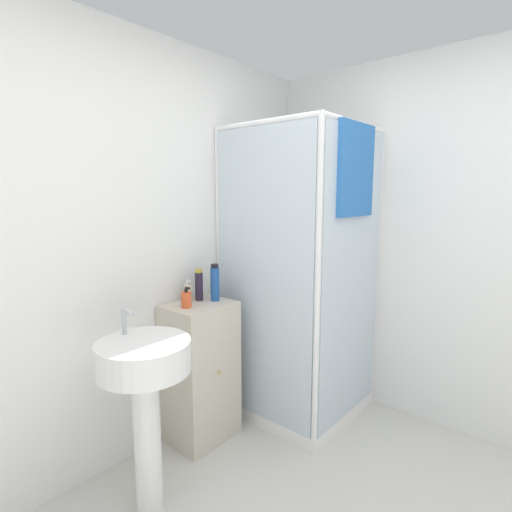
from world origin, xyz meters
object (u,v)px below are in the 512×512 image
Objects in this scene: sink at (145,383)px; shampoo_bottle_blue at (215,283)px; soap_dispenser at (186,299)px; shampoo_bottle_tall_black at (199,285)px; lotion_bottle_white at (188,293)px.

sink is 0.82m from shampoo_bottle_blue.
sink is 0.61m from soap_dispenser.
shampoo_bottle_blue is at bearing 18.73° from sink.
soap_dispenser is at bearing 28.08° from sink.
soap_dispenser is 0.62× the size of shampoo_bottle_tall_black.
shampoo_bottle_tall_black is 1.45× the size of lotion_bottle_white.
lotion_bottle_white is (0.10, 0.10, 0.01)m from soap_dispenser.
shampoo_bottle_blue reaches higher than sink.
sink is 4.95× the size of shampoo_bottle_tall_black.
sink is at bearing -153.25° from shampoo_bottle_tall_black.
soap_dispenser is at bearing -157.34° from shampoo_bottle_tall_black.
sink is 4.27× the size of shampoo_bottle_blue.
lotion_bottle_white is at bearing 31.75° from sink.
shampoo_bottle_tall_black is 0.11m from shampoo_bottle_blue.
shampoo_bottle_blue reaches higher than lotion_bottle_white.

